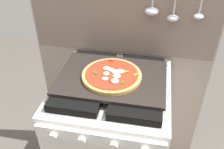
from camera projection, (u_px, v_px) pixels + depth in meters
kitchen_backsplash at (122, 62)px, 1.59m from camera, size 1.10×0.09×1.55m
stove at (112, 138)px, 1.51m from camera, size 0.60×0.64×0.90m
baking_tray at (112, 77)px, 1.25m from camera, size 0.54×0.38×0.02m
pizza_left at (112, 75)px, 1.23m from camera, size 0.30×0.30×0.03m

